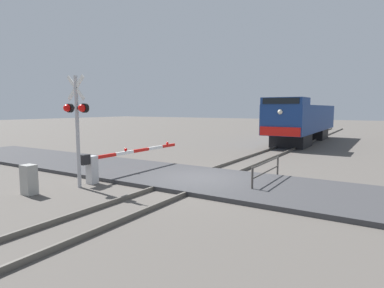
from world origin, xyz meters
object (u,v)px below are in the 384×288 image
guard_railing (266,169)px  locomotive (303,120)px  crossing_signal (77,118)px  utility_cabinet (29,180)px  crossing_gate (108,161)px

guard_railing → locomotive: bearing=98.4°
guard_railing → crossing_signal: bearing=-144.6°
locomotive → utility_cabinet: (-4.07, -22.98, -1.44)m
crossing_signal → utility_cabinet: bearing=-112.7°
locomotive → crossing_signal: bearing=-99.0°
crossing_gate → utility_cabinet: size_ratio=5.96×
crossing_signal → guard_railing: (5.95, 4.24, -2.04)m
crossing_signal → locomotive: bearing=81.0°
crossing_gate → guard_railing: (6.04, 2.62, -0.15)m
crossing_signal → utility_cabinet: 2.74m
utility_cabinet → guard_railing: (6.62, 5.82, 0.10)m
utility_cabinet → guard_railing: utility_cabinet is taller
guard_railing → crossing_gate: bearing=-156.6°
locomotive → guard_railing: 17.39m
crossing_signal → crossing_gate: bearing=93.3°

